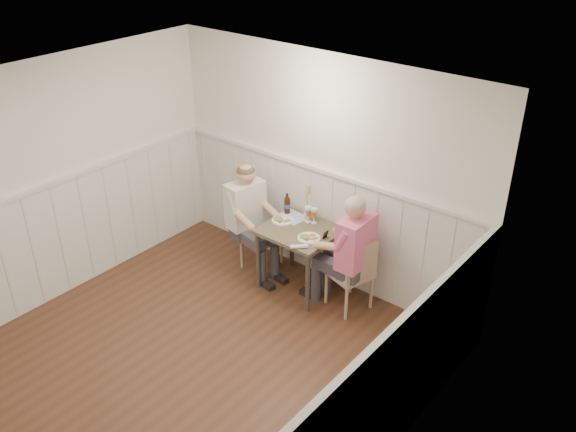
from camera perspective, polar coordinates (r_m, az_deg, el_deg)
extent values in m
plane|color=#4C2D1C|center=(5.99, -10.26, -14.39)|extent=(4.50, 4.50, 0.00)
cube|color=white|center=(6.65, 3.31, 4.24)|extent=(4.00, 0.04, 2.60)
cube|color=white|center=(6.71, -22.69, 2.19)|extent=(0.04, 4.50, 2.60)
cube|color=white|center=(4.13, 7.44, -13.40)|extent=(0.04, 4.50, 2.60)
cube|color=white|center=(4.65, -13.04, 9.67)|extent=(4.00, 4.50, 0.02)
cube|color=silver|center=(6.93, 3.09, -0.69)|extent=(3.98, 0.03, 1.30)
cube|color=silver|center=(6.99, -21.64, -2.61)|extent=(0.03, 4.48, 1.30)
cube|color=silver|center=(4.59, 6.74, -19.35)|extent=(0.03, 4.48, 1.30)
cube|color=silver|center=(6.62, 3.16, 4.32)|extent=(3.98, 0.06, 0.04)
cube|color=silver|center=(6.68, -22.59, 2.27)|extent=(0.06, 4.48, 0.04)
cube|color=silver|center=(4.13, 7.10, -13.03)|extent=(0.06, 4.48, 0.04)
cube|color=#4E4534|center=(6.61, 1.09, -1.40)|extent=(0.79, 0.70, 0.04)
cylinder|color=#3F3833|center=(6.81, -2.81, -4.19)|extent=(0.05, 0.05, 0.71)
cylinder|color=#3F3833|center=(7.19, 0.36, -2.18)|extent=(0.05, 0.05, 0.71)
cylinder|color=#3F3833|center=(6.44, 1.85, -6.31)|extent=(0.05, 0.05, 0.71)
cylinder|color=#3F3833|center=(6.85, 4.91, -4.05)|extent=(0.05, 0.05, 0.71)
cube|color=tan|center=(6.52, 5.78, -5.38)|extent=(0.50, 0.50, 0.04)
cube|color=#617CB4|center=(6.50, 5.79, -5.14)|extent=(0.45, 0.45, 0.03)
cube|color=tan|center=(6.28, 6.94, -4.41)|extent=(0.14, 0.39, 0.42)
cylinder|color=tan|center=(6.44, 5.47, -8.17)|extent=(0.03, 0.03, 0.39)
cylinder|color=tan|center=(6.66, 3.59, -6.72)|extent=(0.03, 0.03, 0.39)
cylinder|color=tan|center=(6.63, 7.80, -7.12)|extent=(0.03, 0.03, 0.39)
cylinder|color=tan|center=(6.84, 5.89, -5.75)|extent=(0.03, 0.03, 0.39)
cube|color=tan|center=(7.16, -2.50, -1.85)|extent=(0.45, 0.45, 0.04)
cube|color=#617CB4|center=(7.14, -2.51, -1.62)|extent=(0.40, 0.40, 0.03)
cube|color=tan|center=(7.14, -3.74, 0.13)|extent=(0.08, 0.40, 0.42)
cylinder|color=tan|center=(7.48, -2.81, -2.34)|extent=(0.03, 0.03, 0.39)
cylinder|color=tan|center=(7.31, -0.59, -3.08)|extent=(0.03, 0.03, 0.39)
cylinder|color=tan|center=(7.24, -4.36, -3.52)|extent=(0.03, 0.03, 0.39)
cylinder|color=tan|center=(7.07, -2.10, -4.32)|extent=(0.03, 0.03, 0.39)
cube|color=#3F3F47|center=(6.58, 5.93, -6.99)|extent=(0.45, 0.41, 0.45)
cube|color=#3F3F47|center=(6.51, 4.57, -4.33)|extent=(0.43, 0.37, 0.13)
cube|color=pink|center=(6.24, 6.22, -2.36)|extent=(0.25, 0.44, 0.55)
sphere|color=tan|center=(6.05, 6.41, 0.85)|extent=(0.22, 0.22, 0.22)
sphere|color=#A5A5A0|center=(6.03, 6.43, 1.10)|extent=(0.21, 0.21, 0.21)
cube|color=black|center=(6.40, 3.51, -1.30)|extent=(0.02, 0.07, 0.13)
cube|color=#3F3F47|center=(7.25, -3.76, -3.23)|extent=(0.50, 0.47, 0.44)
cube|color=#3F3F47|center=(6.96, -2.86, -1.93)|extent=(0.47, 0.43, 0.13)
cube|color=beige|center=(6.94, -3.92, 1.06)|extent=(0.31, 0.47, 0.54)
sphere|color=tan|center=(6.77, -4.03, 3.98)|extent=(0.22, 0.22, 0.22)
sphere|color=#4C3828|center=(6.76, -4.04, 4.20)|extent=(0.21, 0.21, 0.21)
cylinder|color=white|center=(6.43, 1.98, -2.08)|extent=(0.24, 0.24, 0.02)
ellipsoid|color=#3F722D|center=(6.42, 1.58, -1.83)|extent=(0.12, 0.10, 0.05)
sphere|color=tan|center=(6.40, 2.42, -2.01)|extent=(0.03, 0.03, 0.03)
cube|color=#974149|center=(6.45, 2.40, -1.83)|extent=(0.07, 0.05, 0.01)
cylinder|color=white|center=(6.42, 2.76, -1.91)|extent=(0.05, 0.05, 0.03)
cylinder|color=white|center=(6.76, -0.52, -0.41)|extent=(0.24, 0.24, 0.02)
ellipsoid|color=#3F722D|center=(6.75, -0.90, -0.18)|extent=(0.12, 0.10, 0.05)
sphere|color=tan|center=(6.72, -0.12, -0.35)|extent=(0.03, 0.03, 0.03)
cylinder|color=silver|center=(6.73, 2.43, -0.62)|extent=(0.06, 0.06, 0.01)
cylinder|color=silver|center=(6.71, 2.44, -0.31)|extent=(0.01, 0.01, 0.08)
cone|color=orange|center=(6.68, 2.45, 0.21)|extent=(0.07, 0.07, 0.07)
cylinder|color=silver|center=(6.65, 2.46, 0.59)|extent=(0.07, 0.07, 0.03)
cylinder|color=silver|center=(6.75, 1.87, -0.52)|extent=(0.07, 0.07, 0.01)
cylinder|color=silver|center=(6.73, 1.88, -0.20)|extent=(0.01, 0.01, 0.08)
cone|color=orange|center=(6.69, 1.89, 0.35)|extent=(0.08, 0.08, 0.07)
cylinder|color=silver|center=(6.67, 1.90, 0.75)|extent=(0.08, 0.08, 0.03)
cylinder|color=black|center=(6.88, -0.08, 0.93)|extent=(0.07, 0.07, 0.18)
cone|color=black|center=(6.83, -0.08, 1.75)|extent=(0.07, 0.07, 0.04)
cylinder|color=black|center=(6.82, -0.08, 1.99)|extent=(0.03, 0.03, 0.03)
cylinder|color=#2C4AA2|center=(6.88, -0.08, 0.97)|extent=(0.07, 0.07, 0.05)
cylinder|color=white|center=(6.26, 1.04, -2.88)|extent=(0.16, 0.16, 0.04)
cylinder|color=silver|center=(6.80, 1.71, 0.13)|extent=(0.05, 0.05, 0.09)
cylinder|color=tan|center=(6.72, 1.73, 1.33)|extent=(0.03, 0.03, 0.30)
cone|color=tan|center=(6.64, 1.75, 2.74)|extent=(0.04, 0.04, 0.10)
cube|color=#617CB4|center=(6.84, 0.36, -0.09)|extent=(0.34, 0.29, 0.01)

